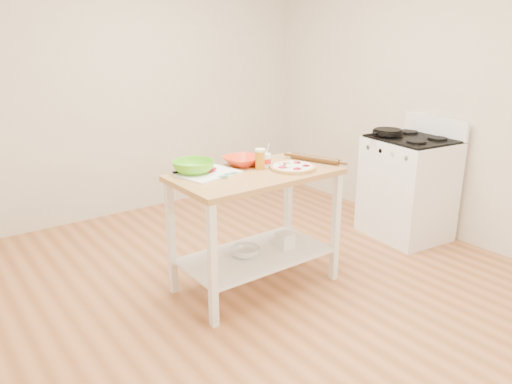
{
  "coord_description": "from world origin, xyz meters",
  "views": [
    {
      "loc": [
        -2.07,
        -2.65,
        1.86
      ],
      "look_at": [
        -0.01,
        0.14,
        0.73
      ],
      "focal_mm": 35.0,
      "sensor_mm": 36.0,
      "label": 1
    }
  ],
  "objects_px": {
    "beer_pint": "(260,159)",
    "rolling_pin": "(315,159)",
    "shelf_glass_bowl": "(245,252)",
    "gas_stove": "(408,187)",
    "orange_bowl": "(243,161)",
    "cutting_board": "(208,173)",
    "shelf_bin": "(285,240)",
    "spatula": "(227,175)",
    "green_bowl": "(194,167)",
    "knife": "(186,171)",
    "prep_island": "(256,205)",
    "skillet": "(387,132)",
    "yogurt_tub": "(265,161)",
    "pizza": "(293,167)"
  },
  "relations": [
    {
      "from": "beer_pint",
      "to": "rolling_pin",
      "type": "relative_size",
      "value": 0.37
    },
    {
      "from": "beer_pint",
      "to": "shelf_glass_bowl",
      "type": "relative_size",
      "value": 0.68
    },
    {
      "from": "gas_stove",
      "to": "orange_bowl",
      "type": "xyz_separation_m",
      "value": [
        -1.69,
        0.25,
        0.46
      ]
    },
    {
      "from": "cutting_board",
      "to": "shelf_bin",
      "type": "relative_size",
      "value": 4.0
    },
    {
      "from": "gas_stove",
      "to": "spatula",
      "type": "bearing_deg",
      "value": -175.14
    },
    {
      "from": "green_bowl",
      "to": "knife",
      "type": "bearing_deg",
      "value": 139.05
    },
    {
      "from": "orange_bowl",
      "to": "beer_pint",
      "type": "relative_size",
      "value": 1.86
    },
    {
      "from": "cutting_board",
      "to": "rolling_pin",
      "type": "bearing_deg",
      "value": -25.19
    },
    {
      "from": "orange_bowl",
      "to": "rolling_pin",
      "type": "bearing_deg",
      "value": -26.94
    },
    {
      "from": "gas_stove",
      "to": "beer_pint",
      "type": "distance_m",
      "value": 1.73
    },
    {
      "from": "shelf_bin",
      "to": "beer_pint",
      "type": "bearing_deg",
      "value": 156.76
    },
    {
      "from": "gas_stove",
      "to": "orange_bowl",
      "type": "bearing_deg",
      "value": 178.22
    },
    {
      "from": "cutting_board",
      "to": "shelf_glass_bowl",
      "type": "height_order",
      "value": "cutting_board"
    },
    {
      "from": "cutting_board",
      "to": "spatula",
      "type": "xyz_separation_m",
      "value": [
        0.08,
        -0.13,
        0.01
      ]
    },
    {
      "from": "prep_island",
      "to": "green_bowl",
      "type": "relative_size",
      "value": 4.07
    },
    {
      "from": "skillet",
      "to": "yogurt_tub",
      "type": "bearing_deg",
      "value": -171.51
    },
    {
      "from": "green_bowl",
      "to": "yogurt_tub",
      "type": "distance_m",
      "value": 0.53
    },
    {
      "from": "orange_bowl",
      "to": "spatula",
      "type": "bearing_deg",
      "value": -144.44
    },
    {
      "from": "shelf_bin",
      "to": "orange_bowl",
      "type": "bearing_deg",
      "value": 133.45
    },
    {
      "from": "rolling_pin",
      "to": "shelf_bin",
      "type": "bearing_deg",
      "value": 177.1
    },
    {
      "from": "shelf_bin",
      "to": "shelf_glass_bowl",
      "type": "bearing_deg",
      "value": 172.12
    },
    {
      "from": "pizza",
      "to": "rolling_pin",
      "type": "height_order",
      "value": "same"
    },
    {
      "from": "spatula",
      "to": "orange_bowl",
      "type": "distance_m",
      "value": 0.33
    },
    {
      "from": "beer_pint",
      "to": "skillet",
      "type": "bearing_deg",
      "value": 3.82
    },
    {
      "from": "pizza",
      "to": "beer_pint",
      "type": "height_order",
      "value": "beer_pint"
    },
    {
      "from": "rolling_pin",
      "to": "yogurt_tub",
      "type": "bearing_deg",
      "value": 165.63
    },
    {
      "from": "knife",
      "to": "orange_bowl",
      "type": "relative_size",
      "value": 0.98
    },
    {
      "from": "shelf_glass_bowl",
      "to": "pizza",
      "type": "bearing_deg",
      "value": -19.04
    },
    {
      "from": "orange_bowl",
      "to": "shelf_glass_bowl",
      "type": "xyz_separation_m",
      "value": [
        -0.12,
        -0.19,
        -0.64
      ]
    },
    {
      "from": "prep_island",
      "to": "spatula",
      "type": "bearing_deg",
      "value": 175.84
    },
    {
      "from": "yogurt_tub",
      "to": "rolling_pin",
      "type": "distance_m",
      "value": 0.41
    },
    {
      "from": "green_bowl",
      "to": "rolling_pin",
      "type": "distance_m",
      "value": 0.94
    },
    {
      "from": "prep_island",
      "to": "yogurt_tub",
      "type": "distance_m",
      "value": 0.33
    },
    {
      "from": "cutting_board",
      "to": "prep_island",
      "type": "bearing_deg",
      "value": -38.21
    },
    {
      "from": "pizza",
      "to": "yogurt_tub",
      "type": "height_order",
      "value": "yogurt_tub"
    },
    {
      "from": "pizza",
      "to": "shelf_bin",
      "type": "relative_size",
      "value": 2.91
    },
    {
      "from": "pizza",
      "to": "orange_bowl",
      "type": "distance_m",
      "value": 0.38
    },
    {
      "from": "pizza",
      "to": "rolling_pin",
      "type": "relative_size",
      "value": 0.82
    },
    {
      "from": "rolling_pin",
      "to": "cutting_board",
      "type": "bearing_deg",
      "value": 166.84
    },
    {
      "from": "pizza",
      "to": "orange_bowl",
      "type": "xyz_separation_m",
      "value": [
        -0.23,
        0.31,
        0.02
      ]
    },
    {
      "from": "prep_island",
      "to": "yogurt_tub",
      "type": "height_order",
      "value": "yogurt_tub"
    },
    {
      "from": "skillet",
      "to": "knife",
      "type": "xyz_separation_m",
      "value": [
        -2.03,
        0.12,
        -0.06
      ]
    },
    {
      "from": "orange_bowl",
      "to": "beer_pint",
      "type": "height_order",
      "value": "beer_pint"
    },
    {
      "from": "yogurt_tub",
      "to": "shelf_glass_bowl",
      "type": "bearing_deg",
      "value": -169.07
    },
    {
      "from": "cutting_board",
      "to": "beer_pint",
      "type": "relative_size",
      "value": 3.05
    },
    {
      "from": "skillet",
      "to": "gas_stove",
      "type": "bearing_deg",
      "value": -53.8
    },
    {
      "from": "shelf_glass_bowl",
      "to": "cutting_board",
      "type": "bearing_deg",
      "value": 148.91
    },
    {
      "from": "pizza",
      "to": "beer_pint",
      "type": "xyz_separation_m",
      "value": [
        -0.18,
        0.15,
        0.06
      ]
    },
    {
      "from": "prep_island",
      "to": "skillet",
      "type": "relative_size",
      "value": 2.7
    },
    {
      "from": "spatula",
      "to": "green_bowl",
      "type": "distance_m",
      "value": 0.26
    }
  ]
}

